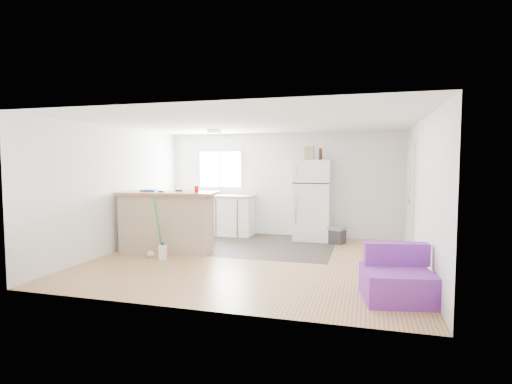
# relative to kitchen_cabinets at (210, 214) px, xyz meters

# --- Properties ---
(room) EXTENTS (5.51, 5.01, 2.41)m
(room) POSITION_rel_kitchen_cabinets_xyz_m (1.69, -2.17, 0.71)
(room) COLOR olive
(room) RESTS_ON ground
(vinyl_zone) EXTENTS (4.05, 2.50, 0.00)m
(vinyl_zone) POSITION_rel_kitchen_cabinets_xyz_m (0.96, -0.92, -0.48)
(vinyl_zone) COLOR #342B27
(vinyl_zone) RESTS_ON floor
(window) EXTENTS (1.18, 0.06, 0.98)m
(window) POSITION_rel_kitchen_cabinets_xyz_m (0.14, 0.32, 1.07)
(window) COLOR white
(window) RESTS_ON back_wall
(interior_door) EXTENTS (0.11, 0.92, 2.10)m
(interior_door) POSITION_rel_kitchen_cabinets_xyz_m (4.41, -0.62, 0.53)
(interior_door) COLOR white
(interior_door) RESTS_ON right_wall
(ceiling_fixture) EXTENTS (0.30, 0.30, 0.07)m
(ceiling_fixture) POSITION_rel_kitchen_cabinets_xyz_m (0.49, -0.97, 1.88)
(ceiling_fixture) COLOR white
(ceiling_fixture) RESTS_ON ceiling
(kitchen_cabinets) EXTENTS (2.13, 0.68, 1.24)m
(kitchen_cabinets) POSITION_rel_kitchen_cabinets_xyz_m (0.00, 0.00, 0.00)
(kitchen_cabinets) COLOR white
(kitchen_cabinets) RESTS_ON floor
(peninsula) EXTENTS (1.94, 0.90, 1.16)m
(peninsula) POSITION_rel_kitchen_cabinets_xyz_m (-0.10, -1.97, 0.10)
(peninsula) COLOR tan
(peninsula) RESTS_ON floor
(refrigerator) EXTENTS (0.78, 0.75, 1.77)m
(refrigerator) POSITION_rel_kitchen_cabinets_xyz_m (2.45, -0.05, 0.40)
(refrigerator) COLOR white
(refrigerator) RESTS_ON floor
(cooler) EXTENTS (0.54, 0.46, 0.35)m
(cooler) POSITION_rel_kitchen_cabinets_xyz_m (2.94, -0.31, -0.31)
(cooler) COLOR #2C2C2F
(cooler) RESTS_ON floor
(purple_seat) EXTENTS (0.94, 0.90, 0.67)m
(purple_seat) POSITION_rel_kitchen_cabinets_xyz_m (3.98, -3.66, -0.24)
(purple_seat) COLOR purple
(purple_seat) RESTS_ON floor
(cleaner_jug) EXTENTS (0.16, 0.14, 0.30)m
(cleaner_jug) POSITION_rel_kitchen_cabinets_xyz_m (0.13, -2.58, -0.35)
(cleaner_jug) COLOR white
(cleaner_jug) RESTS_ON floor
(mop) EXTENTS (0.19, 0.33, 1.16)m
(mop) POSITION_rel_kitchen_cabinets_xyz_m (-0.12, -2.48, -0.25)
(mop) COLOR green
(mop) RESTS_ON floor
(red_cup) EXTENTS (0.09, 0.09, 0.12)m
(red_cup) POSITION_rel_kitchen_cabinets_xyz_m (0.53, -1.98, 0.73)
(red_cup) COLOR red
(red_cup) RESTS_ON peninsula
(blue_tray) EXTENTS (0.33, 0.26, 0.04)m
(blue_tray) POSITION_rel_kitchen_cabinets_xyz_m (-0.45, -2.00, 0.69)
(blue_tray) COLOR blue
(blue_tray) RESTS_ON peninsula
(tool_a) EXTENTS (0.15, 0.08, 0.03)m
(tool_a) POSITION_rel_kitchen_cabinets_xyz_m (0.09, -1.84, 0.69)
(tool_a) COLOR black
(tool_a) RESTS_ON peninsula
(tool_b) EXTENTS (0.10, 0.05, 0.03)m
(tool_b) POSITION_rel_kitchen_cabinets_xyz_m (-0.13, -2.12, 0.69)
(tool_b) COLOR black
(tool_b) RESTS_ON peninsula
(cardboard_box) EXTENTS (0.20, 0.11, 0.30)m
(cardboard_box) POSITION_rel_kitchen_cabinets_xyz_m (2.37, -0.07, 1.44)
(cardboard_box) COLOR tan
(cardboard_box) RESTS_ON refrigerator
(bottle_left) EXTENTS (0.09, 0.09, 0.25)m
(bottle_left) POSITION_rel_kitchen_cabinets_xyz_m (2.62, -0.12, 1.41)
(bottle_left) COLOR #351709
(bottle_left) RESTS_ON refrigerator
(bottle_right) EXTENTS (0.09, 0.09, 0.25)m
(bottle_right) POSITION_rel_kitchen_cabinets_xyz_m (2.61, -0.04, 1.41)
(bottle_right) COLOR #351709
(bottle_right) RESTS_ON refrigerator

